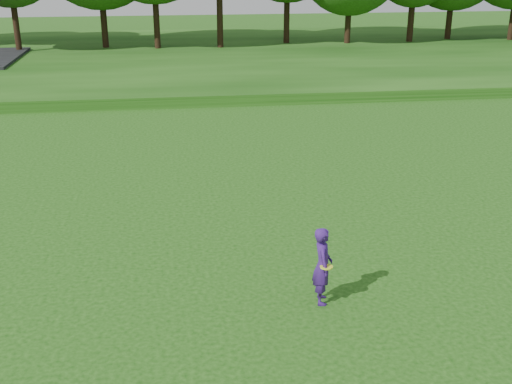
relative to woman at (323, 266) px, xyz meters
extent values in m
plane|color=#15410C|center=(-1.63, 1.10, -0.94)|extent=(140.00, 140.00, 0.00)
cube|color=#15410C|center=(-1.63, 35.10, -0.64)|extent=(130.00, 30.00, 0.60)
cube|color=gray|center=(-1.63, 21.10, -0.92)|extent=(130.00, 1.60, 0.04)
imported|color=#3B1970|center=(0.00, 0.00, 0.00)|extent=(0.53, 0.73, 1.88)
cylinder|color=#ECFC27|center=(0.04, -0.21, 0.07)|extent=(0.30, 0.30, 0.03)
camera|label=1|loc=(-3.31, -12.86, 6.81)|focal=45.00mm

